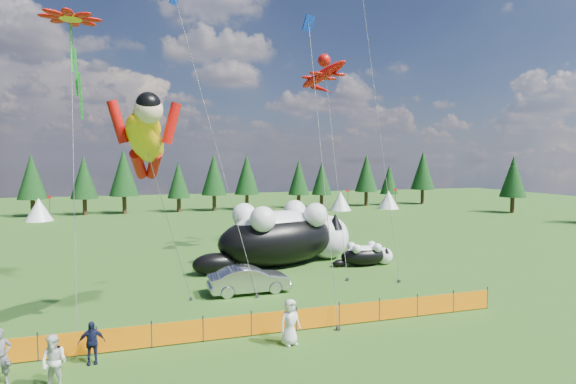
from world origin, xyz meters
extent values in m
plane|color=#123C0B|center=(0.00, 0.00, 0.00)|extent=(160.00, 160.00, 0.00)
cylinder|color=#262626|center=(-9.00, -3.00, 0.55)|extent=(0.06, 0.06, 1.10)
cylinder|color=#262626|center=(-7.00, -3.00, 0.55)|extent=(0.06, 0.06, 1.10)
cylinder|color=#262626|center=(-5.00, -3.00, 0.55)|extent=(0.06, 0.06, 1.10)
cylinder|color=#262626|center=(-3.00, -3.00, 0.55)|extent=(0.06, 0.06, 1.10)
cylinder|color=#262626|center=(-1.00, -3.00, 0.55)|extent=(0.06, 0.06, 1.10)
cylinder|color=#262626|center=(1.00, -3.00, 0.55)|extent=(0.06, 0.06, 1.10)
cylinder|color=#262626|center=(3.00, -3.00, 0.55)|extent=(0.06, 0.06, 1.10)
cylinder|color=#262626|center=(5.00, -3.00, 0.55)|extent=(0.06, 0.06, 1.10)
cylinder|color=#262626|center=(7.00, -3.00, 0.55)|extent=(0.06, 0.06, 1.10)
cylinder|color=#262626|center=(9.00, -3.00, 0.55)|extent=(0.06, 0.06, 1.10)
cylinder|color=#262626|center=(11.00, -3.00, 0.55)|extent=(0.06, 0.06, 1.10)
cube|color=orange|center=(-10.00, -3.00, 0.50)|extent=(2.00, 0.04, 0.90)
cube|color=orange|center=(-8.00, -3.00, 0.50)|extent=(2.00, 0.04, 0.90)
cube|color=orange|center=(-6.00, -3.00, 0.50)|extent=(2.00, 0.04, 0.90)
cube|color=orange|center=(-4.00, -3.00, 0.50)|extent=(2.00, 0.04, 0.90)
cube|color=orange|center=(-2.00, -3.00, 0.50)|extent=(2.00, 0.04, 0.90)
cube|color=orange|center=(0.00, -3.00, 0.50)|extent=(2.00, 0.04, 0.90)
cube|color=orange|center=(2.00, -3.00, 0.50)|extent=(2.00, 0.04, 0.90)
cube|color=orange|center=(4.00, -3.00, 0.50)|extent=(2.00, 0.04, 0.90)
cube|color=orange|center=(6.00, -3.00, 0.50)|extent=(2.00, 0.04, 0.90)
cube|color=orange|center=(8.00, -3.00, 0.50)|extent=(2.00, 0.04, 0.90)
cube|color=orange|center=(10.00, -3.00, 0.50)|extent=(2.00, 0.04, 0.90)
ellipsoid|color=black|center=(3.63, 8.99, 1.83)|extent=(9.98, 6.60, 3.66)
ellipsoid|color=white|center=(3.63, 8.99, 2.75)|extent=(7.49, 4.82, 2.24)
sphere|color=white|center=(7.74, 10.15, 1.63)|extent=(3.26, 3.26, 3.26)
sphere|color=#F65F93|center=(9.08, 10.52, 1.63)|extent=(0.46, 0.46, 0.46)
ellipsoid|color=black|center=(-1.07, 7.66, 0.71)|extent=(3.13, 2.14, 1.43)
cone|color=black|center=(8.01, 9.21, 2.93)|extent=(1.14, 1.14, 1.14)
cone|color=black|center=(7.48, 11.09, 2.93)|extent=(1.14, 1.14, 1.14)
sphere|color=white|center=(5.42, 10.87, 3.56)|extent=(1.71, 1.71, 1.71)
sphere|color=white|center=(6.14, 8.32, 3.56)|extent=(1.71, 1.71, 1.71)
sphere|color=white|center=(1.31, 9.71, 3.56)|extent=(1.71, 1.71, 1.71)
sphere|color=white|center=(2.03, 7.16, 3.56)|extent=(1.71, 1.71, 1.71)
ellipsoid|color=black|center=(9.32, 7.18, 0.67)|extent=(3.43, 1.72, 1.35)
ellipsoid|color=white|center=(9.32, 7.18, 1.01)|extent=(2.59, 1.23, 0.82)
sphere|color=white|center=(10.89, 7.11, 0.60)|extent=(1.20, 1.20, 1.20)
sphere|color=#F65F93|center=(11.40, 7.09, 0.60)|extent=(0.17, 0.17, 0.17)
ellipsoid|color=black|center=(7.52, 7.25, 0.26)|extent=(1.07, 0.57, 0.52)
cone|color=black|center=(10.87, 6.75, 1.08)|extent=(0.42, 0.42, 0.42)
cone|color=black|center=(10.91, 7.47, 1.08)|extent=(0.42, 0.42, 0.42)
sphere|color=white|center=(10.16, 7.63, 1.31)|extent=(0.63, 0.63, 0.63)
sphere|color=white|center=(10.12, 6.66, 1.31)|extent=(0.63, 0.63, 0.63)
sphere|color=white|center=(8.59, 7.70, 1.31)|extent=(0.63, 0.63, 0.63)
sphere|color=white|center=(8.55, 6.72, 1.31)|extent=(0.63, 0.63, 0.63)
imported|color=#BCBCC1|center=(0.24, 3.10, 0.75)|extent=(4.60, 1.74, 1.50)
imported|color=#5C5B61|center=(-9.76, -4.56, 0.94)|extent=(0.78, 0.62, 1.88)
imported|color=silver|center=(-8.01, -5.41, 0.89)|extent=(1.00, 0.82, 1.78)
imported|color=#121633|center=(-7.09, -3.79, 0.79)|extent=(0.96, 0.55, 1.58)
imported|color=silver|center=(0.30, -4.30, 0.93)|extent=(1.04, 0.83, 1.86)
cylinder|color=#595959|center=(-4.05, 0.99, 4.21)|extent=(0.03, 0.03, 9.05)
cube|color=#262626|center=(-3.01, 2.70, 0.08)|extent=(0.15, 0.15, 0.16)
cylinder|color=#595959|center=(7.37, 8.03, 7.12)|extent=(0.03, 0.03, 16.39)
cube|color=#262626|center=(6.53, 3.81, 0.08)|extent=(0.15, 0.15, 0.16)
cylinder|color=#595959|center=(-8.13, 0.54, 7.19)|extent=(0.03, 0.03, 15.07)
cube|color=#262626|center=(-7.82, -2.13, 0.08)|extent=(0.15, 0.15, 0.16)
cube|color=green|center=(-8.44, 3.20, 11.66)|extent=(0.21, 0.21, 4.52)
cylinder|color=#595959|center=(-1.50, 3.34, 8.15)|extent=(0.03, 0.03, 16.64)
cube|color=#262626|center=(0.44, 2.13, 0.08)|extent=(0.15, 0.15, 0.16)
cylinder|color=#595959|center=(9.64, 6.62, 12.53)|extent=(0.03, 0.03, 26.08)
cube|color=#262626|center=(9.35, 2.53, 0.08)|extent=(0.15, 0.15, 0.16)
cylinder|color=#595959|center=(2.78, -1.42, 7.19)|extent=(0.03, 0.03, 14.65)
cube|color=#262626|center=(2.76, -3.45, 0.08)|extent=(0.15, 0.15, 0.16)
camera|label=1|loc=(-4.93, -21.01, 7.37)|focal=28.00mm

